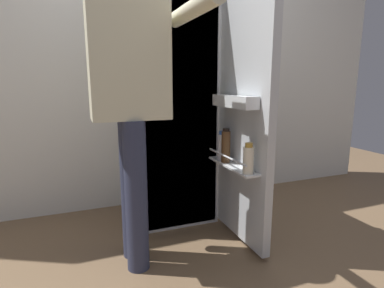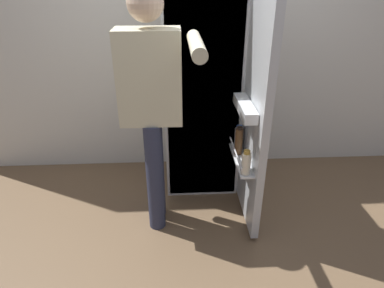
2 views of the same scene
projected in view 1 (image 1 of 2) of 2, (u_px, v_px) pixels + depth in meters
name	position (u px, v px, depth m)	size (l,w,h in m)	color
ground_plane	(193.00, 245.00, 1.94)	(6.92, 6.92, 0.00)	brown
kitchen_wall	(154.00, 42.00, 2.48)	(4.40, 0.10, 2.67)	silver
refrigerator	(172.00, 100.00, 2.22)	(0.64, 1.15, 1.78)	silver
person	(132.00, 88.00, 1.59)	(0.51, 0.71, 1.65)	#2D334C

